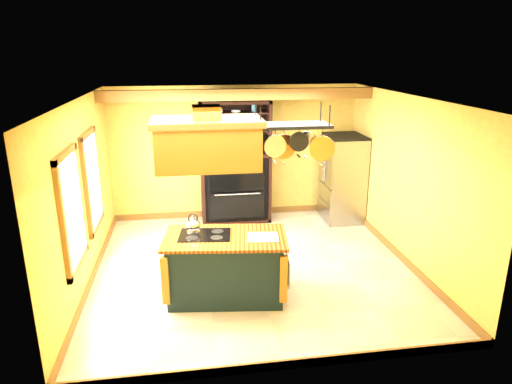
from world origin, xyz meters
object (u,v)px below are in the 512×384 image
object	(u,v)px
range_hood	(207,142)
hutch	(235,176)
pot_rack	(292,135)
refrigerator	(342,180)
kitchen_island	(226,266)

from	to	relation	value
range_hood	hutch	distance (m)	3.39
pot_rack	refrigerator	world-z (taller)	pot_rack
kitchen_island	pot_rack	distance (m)	2.05
kitchen_island	hutch	xyz separation A→B (m)	(0.48, 3.05, 0.46)
pot_rack	refrigerator	xyz separation A→B (m)	(1.71, 2.72, -1.47)
pot_rack	refrigerator	size ratio (longest dim) A/B	0.63
kitchen_island	refrigerator	world-z (taller)	refrigerator
range_hood	refrigerator	distance (m)	4.16
refrigerator	hutch	world-z (taller)	hutch
range_hood	refrigerator	size ratio (longest dim) A/B	0.82
pot_rack	range_hood	bearing A→B (deg)	-180.00
pot_rack	hutch	size ratio (longest dim) A/B	0.44
hutch	refrigerator	bearing A→B (deg)	-8.87
refrigerator	hutch	size ratio (longest dim) A/B	0.70
kitchen_island	pot_rack	world-z (taller)	pot_rack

